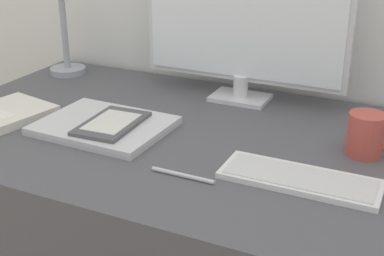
# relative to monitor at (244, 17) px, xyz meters

# --- Properties ---
(monitor) EXTENTS (0.57, 0.11, 0.43)m
(monitor) POSITION_rel_monitor_xyz_m (0.00, 0.00, 0.00)
(monitor) COLOR silver
(monitor) RESTS_ON desk
(keyboard) EXTENTS (0.32, 0.12, 0.01)m
(keyboard) POSITION_rel_monitor_xyz_m (0.28, -0.40, -0.22)
(keyboard) COLOR silver
(keyboard) RESTS_ON desk
(laptop) EXTENTS (0.31, 0.25, 0.02)m
(laptop) POSITION_rel_monitor_xyz_m (-0.22, -0.34, -0.22)
(laptop) COLOR #BCBCC1
(laptop) RESTS_ON desk
(ereader) EXTENTS (0.13, 0.20, 0.01)m
(ereader) POSITION_rel_monitor_xyz_m (-0.20, -0.35, -0.21)
(ereader) COLOR #4C4C51
(ereader) RESTS_ON laptop
(desk_lamp) EXTENTS (0.11, 0.11, 0.34)m
(desk_lamp) POSITION_rel_monitor_xyz_m (-0.59, -0.01, -0.02)
(desk_lamp) COLOR #999EA8
(desk_lamp) RESTS_ON desk
(notebook) EXTENTS (0.21, 0.23, 0.02)m
(notebook) POSITION_rel_monitor_xyz_m (-0.50, -0.38, -0.22)
(notebook) COLOR silver
(notebook) RESTS_ON desk
(coffee_mug) EXTENTS (0.12, 0.08, 0.10)m
(coffee_mug) POSITION_rel_monitor_xyz_m (0.37, -0.22, -0.18)
(coffee_mug) COLOR #B7473D
(coffee_mug) RESTS_ON desk
(pen) EXTENTS (0.14, 0.01, 0.01)m
(pen) POSITION_rel_monitor_xyz_m (0.06, -0.48, -0.23)
(pen) COLOR silver
(pen) RESTS_ON desk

